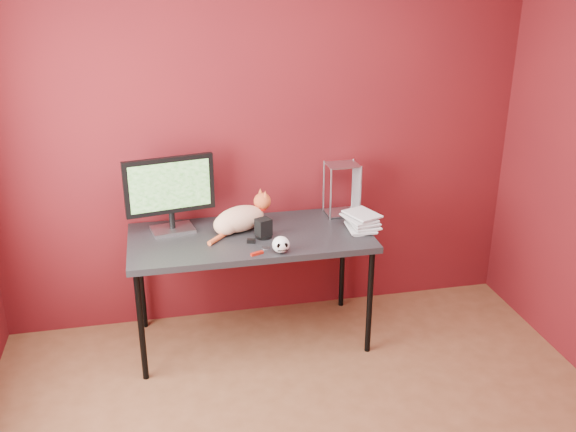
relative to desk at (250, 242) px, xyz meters
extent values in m
cube|color=#530F14|center=(0.15, 0.38, 0.60)|extent=(3.50, 0.02, 2.60)
cube|color=black|center=(0.00, 0.00, 0.03)|extent=(1.50, 0.70, 0.04)
cylinder|color=black|center=(-0.70, -0.30, -0.34)|extent=(0.04, 0.04, 0.71)
cylinder|color=black|center=(0.70, -0.30, -0.34)|extent=(0.04, 0.04, 0.71)
cylinder|color=black|center=(-0.70, 0.30, -0.34)|extent=(0.04, 0.04, 0.71)
cylinder|color=black|center=(0.70, 0.30, -0.34)|extent=(0.04, 0.04, 0.71)
cube|color=#ABAAAF|center=(-0.47, 0.17, 0.06)|extent=(0.29, 0.22, 0.02)
cylinder|color=black|center=(-0.47, 0.17, 0.13)|extent=(0.04, 0.04, 0.11)
cube|color=black|center=(-0.47, 0.17, 0.35)|extent=(0.56, 0.14, 0.36)
cube|color=#1D5416|center=(-0.47, 0.17, 0.35)|extent=(0.49, 0.10, 0.30)
ellipsoid|color=orange|center=(-0.05, 0.08, 0.13)|extent=(0.39, 0.30, 0.16)
ellipsoid|color=orange|center=(-0.14, 0.04, 0.12)|extent=(0.21, 0.20, 0.13)
sphere|color=white|center=(0.04, 0.12, 0.11)|extent=(0.11, 0.11, 0.11)
sphere|color=#CB5327|center=(0.11, 0.15, 0.21)|extent=(0.11, 0.11, 0.11)
cone|color=#CB5327|center=(0.12, 0.13, 0.27)|extent=(0.04, 0.04, 0.05)
cone|color=#CB5327|center=(0.10, 0.18, 0.27)|extent=(0.04, 0.04, 0.05)
cylinder|color=red|center=(0.09, 0.15, 0.17)|extent=(0.08, 0.08, 0.01)
cylinder|color=#CB5327|center=(-0.21, -0.04, 0.07)|extent=(0.14, 0.16, 0.03)
ellipsoid|color=white|center=(0.14, -0.29, 0.10)|extent=(0.10, 0.10, 0.10)
ellipsoid|color=black|center=(0.12, -0.33, 0.11)|extent=(0.02, 0.01, 0.03)
ellipsoid|color=black|center=(0.16, -0.33, 0.11)|extent=(0.02, 0.01, 0.03)
cube|color=black|center=(0.14, -0.34, 0.09)|extent=(0.06, 0.00, 0.01)
cylinder|color=black|center=(0.08, -0.05, 0.06)|extent=(0.11, 0.11, 0.02)
cube|color=black|center=(0.08, -0.05, 0.12)|extent=(0.11, 0.10, 0.11)
imported|color=beige|center=(0.63, -0.04, 0.16)|extent=(0.18, 0.23, 0.22)
imported|color=beige|center=(0.63, -0.04, 0.39)|extent=(0.17, 0.23, 0.22)
imported|color=beige|center=(0.63, -0.04, 0.61)|extent=(0.20, 0.25, 0.22)
imported|color=beige|center=(0.63, -0.04, 0.83)|extent=(0.22, 0.26, 0.22)
imported|color=beige|center=(0.63, -0.04, 1.06)|extent=(0.23, 0.27, 0.22)
cylinder|color=#ABAAAF|center=(0.56, 0.15, 0.23)|extent=(0.01, 0.01, 0.35)
cylinder|color=#ABAAAF|center=(0.76, 0.15, 0.23)|extent=(0.01, 0.01, 0.35)
cylinder|color=#ABAAAF|center=(0.56, 0.31, 0.23)|extent=(0.01, 0.01, 0.35)
cylinder|color=#ABAAAF|center=(0.76, 0.31, 0.23)|extent=(0.01, 0.01, 0.35)
cube|color=#ABAAAF|center=(0.66, 0.23, 0.06)|extent=(0.21, 0.17, 0.01)
cube|color=#ABAAAF|center=(0.66, 0.23, 0.40)|extent=(0.21, 0.17, 0.01)
cube|color=maroon|center=(-0.01, -0.29, 0.06)|extent=(0.08, 0.05, 0.02)
cube|color=black|center=(-0.01, -0.12, 0.06)|extent=(0.06, 0.04, 0.02)
cylinder|color=#ABAAAF|center=(0.06, -0.21, 0.05)|extent=(0.04, 0.04, 0.00)
camera|label=1|loc=(-0.53, -3.63, 1.66)|focal=40.00mm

